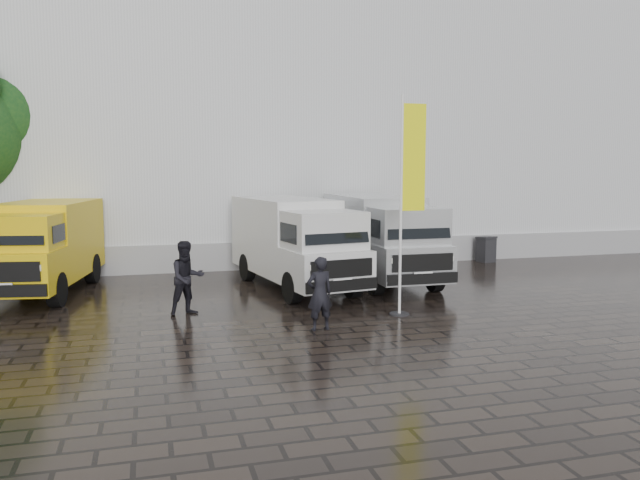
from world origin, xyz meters
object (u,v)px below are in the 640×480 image
at_px(van_silver, 382,239).
at_px(person_front, 320,294).
at_px(wheelie_bin, 486,249).
at_px(van_white, 295,244).
at_px(van_yellow, 41,249).
at_px(flagpole, 408,192).
at_px(person_tent, 187,278).

relative_size(van_silver, person_front, 3.77).
xyz_separation_m(van_silver, wheelie_bin, (5.51, 2.87, -0.88)).
bearing_deg(van_silver, person_front, -123.03).
bearing_deg(van_silver, van_white, -171.88).
distance_m(van_yellow, van_white, 7.44).
distance_m(van_white, flagpole, 4.87).
distance_m(van_yellow, person_front, 9.13).
bearing_deg(person_tent, van_silver, 6.72).
height_order(van_white, flagpole, flagpole).
height_order(van_yellow, van_white, van_white).
bearing_deg(van_yellow, person_tent, -33.95).
xyz_separation_m(flagpole, person_tent, (-5.33, 1.45, -2.15)).
bearing_deg(person_front, van_yellow, -50.24).
relative_size(van_yellow, person_front, 3.42).
distance_m(van_white, van_silver, 3.01).
bearing_deg(person_tent, wheelie_bin, 7.54).
bearing_deg(flagpole, van_yellow, 150.63).
xyz_separation_m(flagpole, person_front, (-2.52, -0.91, -2.24)).
height_order(van_white, wheelie_bin, van_white).
relative_size(person_front, person_tent, 0.91).
height_order(van_silver, person_front, van_silver).
distance_m(flagpole, person_front, 3.49).
xyz_separation_m(van_yellow, wheelie_bin, (15.85, 2.19, -0.83)).
bearing_deg(person_tent, flagpole, -34.30).
distance_m(van_yellow, van_silver, 10.36).
distance_m(van_silver, wheelie_bin, 6.28).
height_order(van_white, person_tent, van_white).
distance_m(van_yellow, wheelie_bin, 16.03).
height_order(person_front, person_tent, person_tent).
distance_m(van_silver, flagpole, 4.97).
relative_size(van_white, van_silver, 0.99).
bearing_deg(wheelie_bin, van_white, -171.07).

